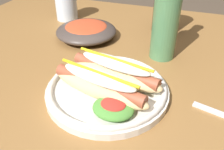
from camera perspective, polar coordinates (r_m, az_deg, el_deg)
The scene contains 6 objects.
dining_table at distance 0.73m, azimuth -2.54°, elevation -2.64°, with size 1.11×0.89×0.74m.
hot_dog_plate at distance 0.50m, azimuth -1.08°, elevation -2.38°, with size 0.26×0.26×0.08m.
soda_cup at distance 0.80m, azimuth 12.73°, elevation 14.78°, with size 0.08×0.08×0.14m, color black.
water_cup at distance 0.91m, azimuth -10.84°, elevation 16.44°, with size 0.08×0.08×0.12m, color silver.
glass_bottle at distance 0.63m, azimuth 12.62°, elevation 12.44°, with size 0.07×0.07×0.26m.
side_bowl at distance 0.76m, azimuth -6.11°, elevation 10.48°, with size 0.18×0.18×0.05m.
Camera 1 is at (0.22, -0.54, 1.06)m, focal length 38.59 mm.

